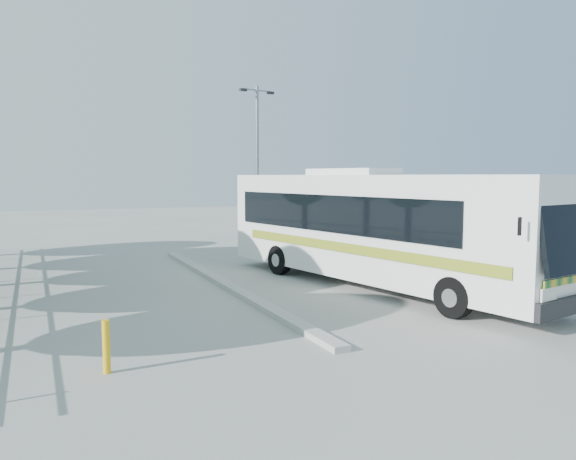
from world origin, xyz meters
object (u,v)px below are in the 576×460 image
coach_adjacent (414,221)px  bollard (106,347)px  lamppost (257,161)px  coach_main (374,226)px

coach_adjacent → bollard: bearing=-137.2°
lamppost → coach_adjacent: bearing=-53.6°
coach_adjacent → bollard: (-14.81, -10.19, -1.16)m
coach_main → bollard: size_ratio=13.45×
coach_adjacent → lamppost: 8.10m
coach_main → lamppost: size_ratio=1.71×
coach_adjacent → bollard: coach_adjacent is taller
coach_adjacent → bollard: size_ratio=10.88×
coach_main → coach_adjacent: 7.61m
coach_main → lamppost: 10.36m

